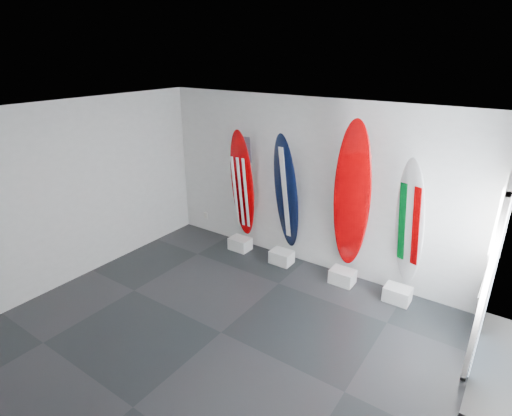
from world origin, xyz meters
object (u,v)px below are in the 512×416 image
Objects in this scene: surfboard_usa at (242,185)px; surfboard_italy at (410,224)px; surfboard_swiss at (352,198)px; surfboard_navy at (286,194)px.

surfboard_usa is 1.03× the size of surfboard_italy.
surfboard_swiss is 0.95m from surfboard_italy.
surfboard_swiss is (1.21, 0.00, 0.18)m from surfboard_navy.
surfboard_swiss reaches higher than surfboard_italy.
surfboard_usa is 0.96m from surfboard_navy.
surfboard_italy is (2.13, 0.00, -0.05)m from surfboard_navy.
surfboard_swiss is at bearing -161.59° from surfboard_italy.
surfboard_italy is (3.09, 0.00, -0.03)m from surfboard_usa.
surfboard_usa is at bearing 167.50° from surfboard_swiss.
surfboard_navy is 2.13m from surfboard_italy.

